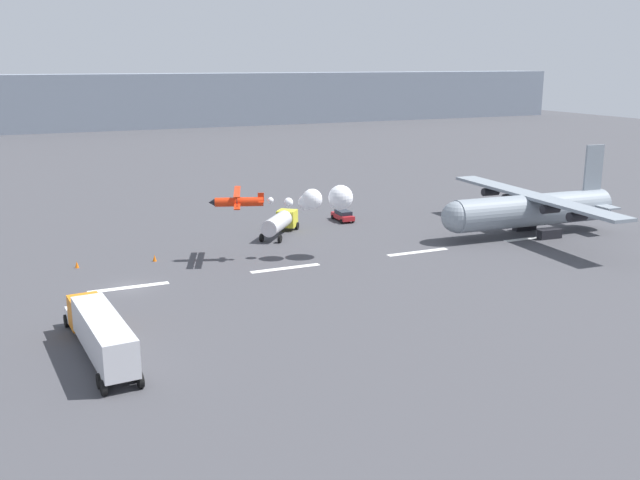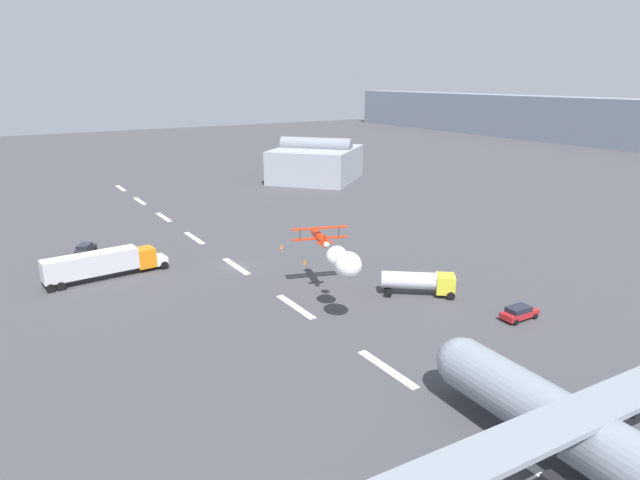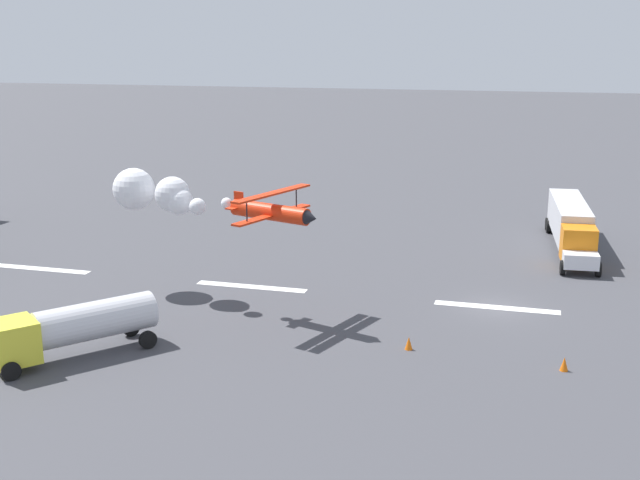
# 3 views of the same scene
# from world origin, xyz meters

# --- Properties ---
(ground_plane) EXTENTS (440.00, 440.00, 0.00)m
(ground_plane) POSITION_xyz_m (0.00, 0.00, 0.00)
(ground_plane) COLOR #424247
(ground_plane) RESTS_ON ground
(runway_stripe_0) EXTENTS (8.00, 0.90, 0.01)m
(runway_stripe_0) POSITION_xyz_m (-67.44, 0.00, 0.01)
(runway_stripe_0) COLOR white
(runway_stripe_0) RESTS_ON ground
(runway_stripe_1) EXTENTS (8.00, 0.90, 0.01)m
(runway_stripe_1) POSITION_xyz_m (-50.58, 0.00, 0.01)
(runway_stripe_1) COLOR white
(runway_stripe_1) RESTS_ON ground
(runway_stripe_2) EXTENTS (8.00, 0.90, 0.01)m
(runway_stripe_2) POSITION_xyz_m (-33.72, 0.00, 0.01)
(runway_stripe_2) COLOR white
(runway_stripe_2) RESTS_ON ground
(runway_stripe_3) EXTENTS (8.00, 0.90, 0.01)m
(runway_stripe_3) POSITION_xyz_m (-16.86, 0.00, 0.01)
(runway_stripe_3) COLOR white
(runway_stripe_3) RESTS_ON ground
(runway_stripe_4) EXTENTS (8.00, 0.90, 0.01)m
(runway_stripe_4) POSITION_xyz_m (0.00, 0.00, 0.01)
(runway_stripe_4) COLOR white
(runway_stripe_4) RESTS_ON ground
(runway_stripe_5) EXTENTS (8.00, 0.90, 0.01)m
(runway_stripe_5) POSITION_xyz_m (16.86, 0.00, 0.01)
(runway_stripe_5) COLOR white
(runway_stripe_5) RESTS_ON ground
(runway_stripe_6) EXTENTS (8.00, 0.90, 0.01)m
(runway_stripe_6) POSITION_xyz_m (33.72, 0.00, 0.01)
(runway_stripe_6) COLOR white
(runway_stripe_6) RESTS_ON ground
(runway_stripe_7) EXTENTS (8.00, 0.90, 0.01)m
(runway_stripe_7) POSITION_xyz_m (50.58, 0.00, 0.01)
(runway_stripe_7) COLOR white
(runway_stripe_7) RESTS_ON ground
(cargo_transport_plane) EXTENTS (24.57, 32.24, 11.35)m
(cargo_transport_plane) POSITION_xyz_m (50.60, 1.61, 3.46)
(cargo_transport_plane) COLOR gray
(cargo_transport_plane) RESTS_ON ground
(stunt_biplane_red) EXTENTS (15.76, 8.39, 2.84)m
(stunt_biplane_red) POSITION_xyz_m (21.35, 2.93, 6.85)
(stunt_biplane_red) COLOR red
(semi_truck_orange) EXTENTS (4.04, 15.97, 3.70)m
(semi_truck_orange) POSITION_xyz_m (-4.84, -16.81, 2.14)
(semi_truck_orange) COLOR silver
(semi_truck_orange) RESTS_ON ground
(fuel_tanker_truck) EXTENTS (7.44, 8.36, 2.90)m
(fuel_tanker_truck) POSITION_xyz_m (21.76, 14.56, 1.74)
(fuel_tanker_truck) COLOR yellow
(fuel_tanker_truck) RESTS_ON ground
(followme_car_yellow) EXTENTS (4.46, 3.72, 1.52)m
(followme_car_yellow) POSITION_xyz_m (-17.53, -16.84, 0.81)
(followme_car_yellow) COLOR #262628
(followme_car_yellow) RESTS_ON ground
(airport_staff_sedan) EXTENTS (2.12, 4.48, 1.52)m
(airport_staff_sedan) POSITION_xyz_m (33.02, 19.07, 0.81)
(airport_staff_sedan) COLOR #B21E23
(airport_staff_sedan) RESTS_ON ground
(hangar_building) EXTENTS (29.63, 30.02, 10.89)m
(hangar_building) POSITION_xyz_m (-51.91, 45.56, 4.40)
(hangar_building) COLOR #9EA3AD
(hangar_building) RESTS_ON ground
(traffic_cone_near) EXTENTS (0.44, 0.44, 0.75)m
(traffic_cone_near) POSITION_xyz_m (-4.02, 9.45, 0.38)
(traffic_cone_near) COLOR orange
(traffic_cone_near) RESTS_ON ground
(traffic_cone_far) EXTENTS (0.44, 0.44, 0.75)m
(traffic_cone_far) POSITION_xyz_m (4.32, 8.68, 0.38)
(traffic_cone_far) COLOR orange
(traffic_cone_far) RESTS_ON ground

